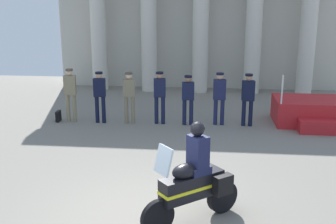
% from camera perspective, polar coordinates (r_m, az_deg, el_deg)
% --- Properties ---
extents(ground_plane, '(28.75, 28.75, 0.00)m').
position_cam_1_polar(ground_plane, '(8.04, -3.42, -14.37)').
color(ground_plane, gray).
extents(colonnade_backdrop, '(12.96, 1.54, 6.58)m').
position_cam_1_polar(colonnade_backdrop, '(18.85, 4.55, 13.31)').
color(colonnade_backdrop, beige).
rests_on(colonnade_backdrop, ground_plane).
extents(reviewing_stand, '(2.63, 2.19, 1.71)m').
position_cam_1_polar(reviewing_stand, '(14.51, 19.38, -0.03)').
color(reviewing_stand, '#B21E23').
rests_on(reviewing_stand, ground_plane).
extents(officer_in_row_0, '(0.41, 0.27, 1.77)m').
position_cam_1_polar(officer_in_row_0, '(14.17, -13.11, 2.82)').
color(officer_in_row_0, '#847A5B').
rests_on(officer_in_row_0, ground_plane).
extents(officer_in_row_1, '(0.41, 0.27, 1.69)m').
position_cam_1_polar(officer_in_row_1, '(13.85, -9.25, 2.56)').
color(officer_in_row_1, black).
rests_on(officer_in_row_1, ground_plane).
extents(officer_in_row_2, '(0.41, 0.27, 1.69)m').
position_cam_1_polar(officer_in_row_2, '(13.63, -5.29, 2.50)').
color(officer_in_row_2, '#7A7056').
rests_on(officer_in_row_2, ground_plane).
extents(officer_in_row_3, '(0.41, 0.27, 1.71)m').
position_cam_1_polar(officer_in_row_3, '(13.56, -1.14, 2.53)').
color(officer_in_row_3, '#141938').
rests_on(officer_in_row_3, ground_plane).
extents(officer_in_row_4, '(0.41, 0.27, 1.62)m').
position_cam_1_polar(officer_in_row_4, '(13.45, 2.73, 2.17)').
color(officer_in_row_4, '#141938').
rests_on(officer_in_row_4, ground_plane).
extents(officer_in_row_5, '(0.41, 0.27, 1.70)m').
position_cam_1_polar(officer_in_row_5, '(13.54, 6.99, 2.37)').
color(officer_in_row_5, '#191E42').
rests_on(officer_in_row_5, ground_plane).
extents(officer_in_row_6, '(0.41, 0.27, 1.69)m').
position_cam_1_polar(officer_in_row_6, '(13.56, 10.79, 2.19)').
color(officer_in_row_6, black).
rests_on(officer_in_row_6, ground_plane).
extents(motorcycle_with_rider, '(1.69, 1.42, 1.90)m').
position_cam_1_polar(motorcycle_with_rider, '(7.63, 3.71, -9.34)').
color(motorcycle_with_rider, black).
rests_on(motorcycle_with_rider, ground_plane).
extents(briefcase_on_ground, '(0.10, 0.32, 0.36)m').
position_cam_1_polar(briefcase_on_ground, '(14.48, -14.64, -0.54)').
color(briefcase_on_ground, black).
rests_on(briefcase_on_ground, ground_plane).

